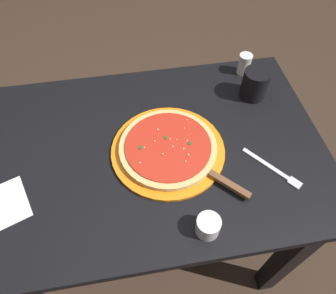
% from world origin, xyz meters
% --- Properties ---
extents(ground_plane, '(5.00, 5.00, 0.00)m').
position_xyz_m(ground_plane, '(0.00, 0.00, 0.00)').
color(ground_plane, '#38281E').
extents(restaurant_table, '(1.05, 0.69, 0.77)m').
position_xyz_m(restaurant_table, '(0.00, 0.00, 0.61)').
color(restaurant_table, black).
rests_on(restaurant_table, ground_plane).
extents(serving_plate, '(0.33, 0.33, 0.01)m').
position_xyz_m(serving_plate, '(0.06, -0.02, 0.78)').
color(serving_plate, orange).
rests_on(serving_plate, restaurant_table).
extents(pizza, '(0.28, 0.28, 0.02)m').
position_xyz_m(pizza, '(0.06, -0.02, 0.79)').
color(pizza, '#DBB26B').
rests_on(pizza, serving_plate).
extents(pizza_server, '(0.18, 0.19, 0.01)m').
position_xyz_m(pizza_server, '(0.17, -0.14, 0.79)').
color(pizza_server, silver).
rests_on(pizza_server, serving_plate).
extents(cup_tall_drink, '(0.08, 0.08, 0.10)m').
position_xyz_m(cup_tall_drink, '(0.37, 0.16, 0.82)').
color(cup_tall_drink, black).
rests_on(cup_tall_drink, restaurant_table).
extents(cup_small_sauce, '(0.06, 0.06, 0.05)m').
position_xyz_m(cup_small_sauce, '(0.11, -0.27, 0.80)').
color(cup_small_sauce, silver).
rests_on(cup_small_sauce, restaurant_table).
extents(napkin_folded_right, '(0.16, 0.17, 0.00)m').
position_xyz_m(napkin_folded_right, '(-0.40, -0.12, 0.77)').
color(napkin_folded_right, white).
rests_on(napkin_folded_right, restaurant_table).
extents(fork, '(0.13, 0.16, 0.00)m').
position_xyz_m(fork, '(0.34, -0.14, 0.77)').
color(fork, silver).
rests_on(fork, restaurant_table).
extents(parmesan_shaker, '(0.05, 0.05, 0.07)m').
position_xyz_m(parmesan_shaker, '(0.38, 0.28, 0.81)').
color(parmesan_shaker, silver).
rests_on(parmesan_shaker, restaurant_table).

